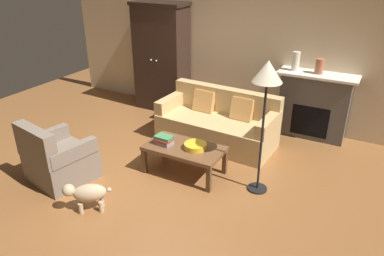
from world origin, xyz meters
The scene contains 13 objects.
ground_plane centered at (0.00, 0.00, 0.00)m, with size 9.60×9.60×0.00m, color brown.
back_wall centered at (0.00, 2.55, 1.40)m, with size 7.20×0.10×2.80m, color beige.
fireplace centered at (1.55, 2.30, 0.57)m, with size 1.26×0.48×1.12m.
armoire centered at (-1.40, 2.22, 1.04)m, with size 1.06×0.57×2.08m.
couch centered at (0.23, 1.34, 0.32)m, with size 1.96×0.95×0.86m.
coffee_table centered at (0.23, 0.23, 0.37)m, with size 1.10×0.60×0.42m.
fruit_bowl centered at (0.39, 0.25, 0.46)m, with size 0.31×0.31×0.08m, color gold.
book_stack centered at (-0.07, 0.16, 0.49)m, with size 0.26×0.20×0.13m.
mantel_vase_cream centered at (1.17, 2.28, 1.28)m, with size 0.12×0.12×0.31m, color beige.
mantel_vase_terracotta centered at (1.55, 2.28, 1.24)m, with size 0.14×0.14×0.24m, color #A86042.
armchair_near_left centered at (-1.21, -0.75, 0.32)m, with size 0.90×0.90×0.88m.
floor_lamp centered at (1.29, 0.32, 1.52)m, with size 0.36×0.36×1.76m.
dog centered at (-0.39, -1.08, 0.25)m, with size 0.49×0.42×0.39m.
Camera 1 is at (2.45, -3.69, 2.82)m, focal length 34.20 mm.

